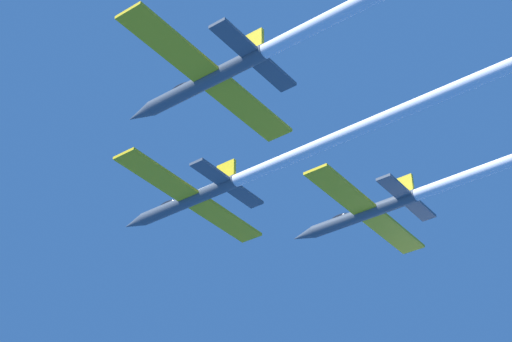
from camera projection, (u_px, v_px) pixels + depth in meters
jet_lead at (275, 164)px, 64.39m from camera, size 15.99×37.54×2.65m
jet_left_wing at (315, 26)px, 52.48m from camera, size 15.99×37.96×2.65m
jet_right_wing at (457, 180)px, 66.22m from camera, size 15.99×37.13×2.65m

